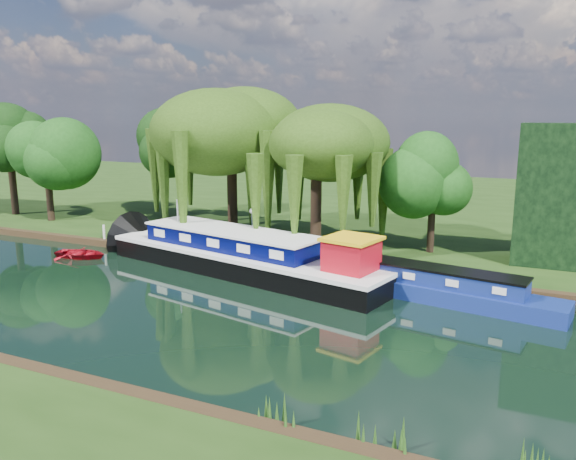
% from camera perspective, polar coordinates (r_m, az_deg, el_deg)
% --- Properties ---
extents(ground, '(120.00, 120.00, 0.00)m').
position_cam_1_polar(ground, '(28.53, -14.51, -6.92)').
color(ground, black).
extents(far_bank, '(120.00, 52.00, 0.45)m').
position_cam_1_polar(far_bank, '(58.20, 6.86, 2.99)').
color(far_bank, black).
rests_on(far_bank, ground).
extents(dutch_barge, '(18.82, 7.98, 3.87)m').
position_cam_1_polar(dutch_barge, '(32.30, -4.27, -2.62)').
color(dutch_barge, black).
rests_on(dutch_barge, ground).
extents(narrowboat, '(12.29, 3.99, 1.77)m').
position_cam_1_polar(narrowboat, '(28.48, 14.71, -5.63)').
color(narrowboat, navy).
rests_on(narrowboat, ground).
extents(red_dinghy, '(3.71, 2.91, 0.70)m').
position_cam_1_polar(red_dinghy, '(38.01, -20.26, -2.64)').
color(red_dinghy, '#A00B18').
rests_on(red_dinghy, ground).
extents(willow_left, '(8.21, 8.21, 9.84)m').
position_cam_1_polar(willow_left, '(39.59, -5.81, 9.69)').
color(willow_left, black).
rests_on(willow_left, far_bank).
extents(willow_right, '(6.78, 6.78, 8.26)m').
position_cam_1_polar(willow_right, '(35.29, 2.91, 7.68)').
color(willow_right, black).
rests_on(willow_right, far_bank).
extents(tree_far_left, '(4.93, 4.93, 7.94)m').
position_cam_1_polar(tree_far_left, '(49.07, -23.39, 7.18)').
color(tree_far_left, black).
rests_on(tree_far_left, far_bank).
extents(tree_far_back, '(5.05, 5.05, 8.50)m').
position_cam_1_polar(tree_far_back, '(53.57, -26.47, 7.74)').
color(tree_far_back, black).
rests_on(tree_far_back, far_bank).
extents(tree_far_mid, '(5.02, 5.02, 8.22)m').
position_cam_1_polar(tree_far_mid, '(48.26, -10.86, 8.13)').
color(tree_far_mid, black).
rests_on(tree_far_mid, far_bank).
extents(tree_far_right, '(3.91, 3.91, 6.40)m').
position_cam_1_polar(tree_far_right, '(35.62, 14.56, 4.77)').
color(tree_far_right, black).
rests_on(tree_far_right, far_bank).
extents(conifer_hedge, '(6.00, 3.00, 8.00)m').
position_cam_1_polar(conifer_hedge, '(35.22, 27.04, 3.11)').
color(conifer_hedge, black).
rests_on(conifer_hedge, far_bank).
extents(lamppost, '(0.36, 0.36, 2.56)m').
position_cam_1_polar(lamppost, '(36.18, -3.66, 1.30)').
color(lamppost, silver).
rests_on(lamppost, far_bank).
extents(mooring_posts, '(19.16, 0.16, 1.00)m').
position_cam_1_polar(mooring_posts, '(35.17, -6.67, -1.50)').
color(mooring_posts, silver).
rests_on(mooring_posts, far_bank).
extents(reeds_near, '(33.70, 1.50, 1.10)m').
position_cam_1_polar(reeds_near, '(18.85, -12.57, -14.96)').
color(reeds_near, '#1B4311').
rests_on(reeds_near, ground).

